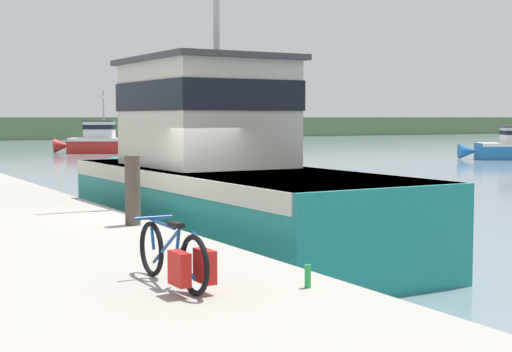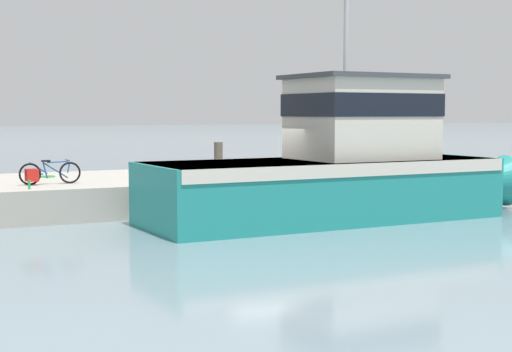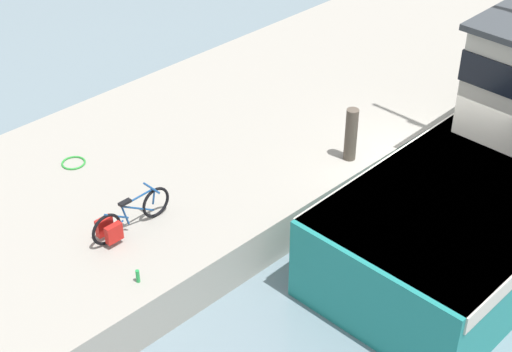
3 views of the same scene
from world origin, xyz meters
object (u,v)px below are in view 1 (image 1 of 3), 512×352
boat_red_outer (203,149)px  boat_orange_near (105,141)px  fishing_boat_main (219,175)px  bicycle_touring (179,259)px  mooring_post (133,190)px  water_bottle_by_bike (308,276)px

boat_red_outer → boat_orange_near: (-2.15, 12.74, 0.20)m
fishing_boat_main → boat_red_outer: size_ratio=1.70×
fishing_boat_main → boat_orange_near: 43.70m
boat_red_outer → boat_orange_near: size_ratio=0.97×
bicycle_touring → mooring_post: size_ratio=1.51×
boat_orange_near → mooring_post: (-14.01, -44.71, 0.56)m
fishing_boat_main → boat_orange_near: bearing=73.9°
mooring_post → water_bottle_by_bike: 5.43m
boat_orange_near → water_bottle_by_bike: (-14.06, -50.13, 0.10)m
boat_red_outer → bicycle_touring: (-17.40, -36.76, 0.49)m
mooring_post → water_bottle_by_bike: bearing=-90.5°
mooring_post → water_bottle_by_bike: (-0.05, -5.42, -0.45)m
boat_orange_near → mooring_post: size_ratio=6.13×
bicycle_touring → boat_red_outer: bearing=63.6°
mooring_post → boat_orange_near: bearing=72.6°
boat_orange_near → bicycle_touring: bearing=-168.7°
fishing_boat_main → water_bottle_by_bike: 8.41m
boat_red_outer → mooring_post: (-16.16, -31.97, 0.76)m
boat_red_outer → boat_orange_near: bearing=-121.5°
boat_orange_near → fishing_boat_main: bearing=-166.5°
mooring_post → bicycle_touring: bearing=-104.5°
fishing_boat_main → bicycle_touring: fishing_boat_main is taller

